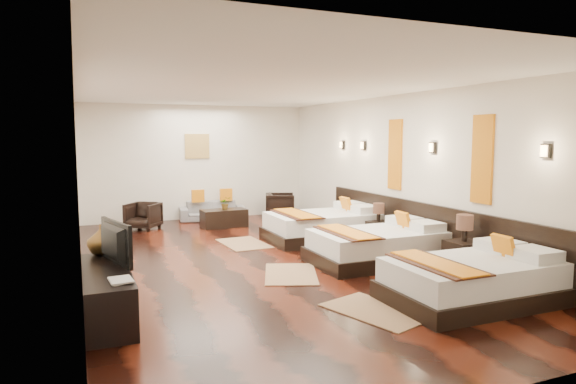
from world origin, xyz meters
name	(u,v)px	position (x,y,z in m)	size (l,w,h in m)	color
floor	(263,261)	(0.00, 0.00, 0.00)	(5.50, 9.50, 0.01)	black
ceiling	(262,88)	(0.00, 0.00, 2.80)	(5.50, 9.50, 0.01)	white
back_wall	(197,162)	(0.00, 4.75, 1.40)	(5.50, 0.01, 2.80)	silver
left_wall	(78,182)	(-2.75, 0.00, 1.40)	(0.01, 9.50, 2.80)	silver
right_wall	(405,172)	(2.75, 0.00, 1.40)	(0.01, 9.50, 2.80)	silver
headboard_panel	(430,231)	(2.71, -0.80, 0.45)	(0.08, 6.60, 0.90)	black
bed_near	(473,280)	(1.70, -2.91, 0.27)	(2.10, 1.32, 0.80)	black
bed_mid	(378,246)	(1.70, -0.79, 0.28)	(2.12, 1.33, 0.81)	black
bed_far	(324,226)	(1.70, 1.15, 0.29)	(2.19, 1.38, 0.84)	black
nightstand_a	(464,254)	(2.44, -1.91, 0.31)	(0.45, 0.45, 0.90)	black
nightstand_b	(378,230)	(2.44, 0.38, 0.28)	(0.40, 0.40, 0.79)	black
jute_mat_near	(376,311)	(0.40, -2.76, 0.01)	(0.75, 1.20, 0.01)	#946E4B
jute_mat_mid	(291,274)	(0.11, -0.90, 0.01)	(0.75, 1.20, 0.01)	#946E4B
jute_mat_far	(244,243)	(0.12, 1.43, 0.01)	(0.75, 1.20, 0.01)	#946E4B
tv_console	(107,293)	(-2.50, -1.75, 0.28)	(0.50, 1.80, 0.55)	black
tv	(109,243)	(-2.45, -1.53, 0.80)	(0.88, 0.11, 0.50)	black
book	(109,282)	(-2.50, -2.33, 0.56)	(0.22, 0.30, 0.03)	black
figurine	(102,239)	(-2.50, -0.95, 0.74)	(0.36, 0.36, 0.38)	brown
sofa	(212,211)	(0.27, 4.38, 0.23)	(1.57, 0.61, 0.46)	slate
armchair_left	(143,216)	(-1.45, 3.73, 0.30)	(0.63, 0.65, 0.59)	black
armchair_right	(280,206)	(1.87, 3.93, 0.32)	(0.69, 0.71, 0.64)	black
coffee_table	(224,218)	(0.27, 3.33, 0.20)	(1.00, 0.50, 0.40)	black
table_plant	(225,203)	(0.30, 3.33, 0.54)	(0.25, 0.22, 0.28)	#336321
orange_panel_a	(482,159)	(2.73, -1.90, 1.70)	(0.04, 0.40, 1.30)	#D86014
orange_panel_b	(395,154)	(2.73, 0.30, 1.70)	(0.04, 0.40, 1.30)	#D86014
sconce_near	(546,151)	(2.70, -3.00, 1.85)	(0.07, 0.12, 0.18)	black
sconce_mid	(432,148)	(2.70, -0.80, 1.85)	(0.07, 0.12, 0.18)	black
sconce_far	(363,145)	(2.70, 1.40, 1.85)	(0.07, 0.12, 0.18)	black
sconce_lounge	(342,145)	(2.70, 2.30, 1.85)	(0.07, 0.12, 0.18)	black
gold_artwork	(197,146)	(0.00, 4.73, 1.80)	(0.60, 0.04, 0.60)	#AD873F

